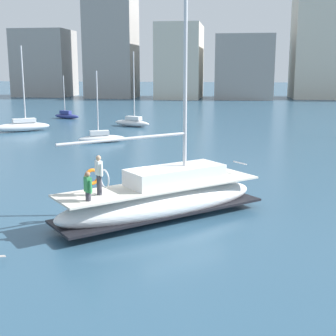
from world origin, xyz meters
TOP-DOWN VIEW (x-y plane):
  - ground_plane at (0.00, 0.00)m, footprint 400.00×400.00m
  - main_sailboat at (1.84, -1.18)m, footprint 8.78×8.15m
  - moored_sloop_near at (-16.62, 24.92)m, footprint 5.38×4.39m
  - moored_catamaran at (-6.60, 18.95)m, footprint 4.07×2.53m
  - moored_cutter_left at (-6.40, 30.58)m, footprint 4.59×2.82m
  - moored_cutter_right at (-16.50, 37.63)m, footprint 3.86×2.12m
  - waterfront_buildings at (1.36, 83.58)m, footprint 87.72×17.42m

SIDE VIEW (x-z plane):
  - ground_plane at x=0.00m, z-range 0.00..0.00m
  - moored_cutter_right at x=-16.50m, z-range -2.27..3.15m
  - moored_catamaran at x=-6.60m, z-range -2.59..3.52m
  - moored_cutter_left at x=-6.40m, z-range -3.49..4.57m
  - moored_sloop_near at x=-16.62m, z-range -3.64..4.85m
  - main_sailboat at x=1.84m, z-range -6.00..7.83m
  - waterfront_buildings at x=1.36m, z-range -3.80..23.74m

